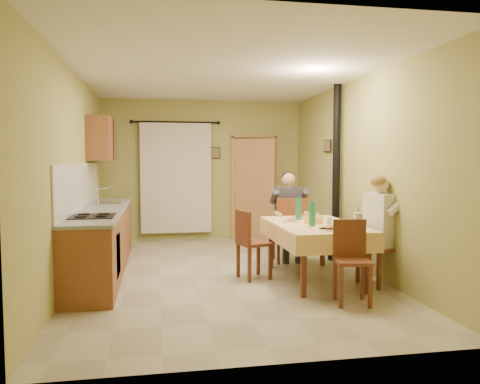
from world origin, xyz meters
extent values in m
cube|color=tan|center=(0.00, 0.00, 0.00)|extent=(4.00, 6.00, 0.01)
cube|color=tan|center=(0.00, 3.00, 1.40)|extent=(4.00, 0.04, 2.80)
cube|color=tan|center=(0.00, -3.00, 1.40)|extent=(4.00, 0.04, 2.80)
cube|color=tan|center=(-2.00, 0.00, 1.40)|extent=(0.04, 6.00, 2.80)
cube|color=tan|center=(2.00, 0.00, 1.40)|extent=(0.04, 6.00, 2.80)
cube|color=white|center=(0.00, 0.00, 2.80)|extent=(4.00, 6.00, 0.04)
cube|color=brown|center=(-1.70, 0.40, 0.44)|extent=(0.60, 3.60, 0.88)
cube|color=gray|center=(-1.70, 0.40, 0.90)|extent=(0.64, 3.64, 0.04)
cube|color=white|center=(-1.99, 0.40, 1.23)|extent=(0.02, 3.60, 0.66)
cube|color=silver|center=(-1.70, 1.20, 0.92)|extent=(0.42, 0.42, 0.03)
cube|color=black|center=(-1.70, -0.60, 0.93)|extent=(0.52, 0.56, 0.02)
cube|color=black|center=(-1.40, -0.60, 0.45)|extent=(0.01, 0.55, 0.55)
cube|color=brown|center=(-1.82, 1.70, 1.95)|extent=(0.35, 1.40, 0.70)
cylinder|color=black|center=(-0.55, 2.88, 2.35)|extent=(1.70, 0.04, 0.04)
cube|color=silver|center=(-0.55, 2.90, 1.25)|extent=(1.40, 0.06, 2.20)
cube|color=black|center=(1.05, 2.98, 1.03)|extent=(0.84, 0.03, 2.06)
cube|color=#B77E4D|center=(0.60, 2.97, 1.03)|extent=(0.06, 0.06, 2.12)
cube|color=#B77E4D|center=(1.50, 2.97, 1.03)|extent=(0.06, 0.06, 2.12)
cube|color=#B77E4D|center=(1.05, 2.97, 2.09)|extent=(0.96, 0.06, 0.06)
cube|color=#B77E4D|center=(1.03, 2.84, 1.02)|extent=(0.79, 0.29, 2.04)
cube|color=#F0C07B|center=(1.15, -0.54, 0.74)|extent=(1.09, 1.80, 0.04)
cube|color=#F0C07B|center=(1.16, -1.44, 0.63)|extent=(1.07, 0.03, 0.22)
cube|color=#F0C07B|center=(1.14, 0.35, 0.63)|extent=(1.07, 0.03, 0.22)
cube|color=#F0C07B|center=(0.62, -0.55, 0.63)|extent=(0.03, 1.79, 0.22)
cube|color=#F0C07B|center=(1.69, -0.54, 0.63)|extent=(0.03, 1.79, 0.22)
cylinder|color=white|center=(1.12, 0.08, 0.77)|extent=(0.25, 0.25, 0.02)
ellipsoid|color=#CC7233|center=(1.12, 0.08, 0.79)|extent=(0.12, 0.12, 0.05)
cylinder|color=white|center=(1.13, -1.12, 0.77)|extent=(0.25, 0.25, 0.02)
ellipsoid|color=#CC7233|center=(1.13, -1.12, 0.79)|extent=(0.12, 0.12, 0.05)
cylinder|color=white|center=(1.40, -0.86, 0.77)|extent=(0.25, 0.25, 0.02)
ellipsoid|color=#CC7233|center=(1.40, -0.86, 0.79)|extent=(0.12, 0.12, 0.05)
cylinder|color=white|center=(0.89, -0.34, 0.77)|extent=(0.25, 0.25, 0.02)
ellipsoid|color=#CC7233|center=(0.89, -0.34, 0.79)|extent=(0.12, 0.12, 0.05)
cylinder|color=yellow|center=(1.15, -0.49, 0.80)|extent=(0.26, 0.26, 0.08)
cylinder|color=white|center=(1.16, -1.09, 0.77)|extent=(0.28, 0.28, 0.02)
cube|color=tan|center=(1.18, -1.05, 0.79)|extent=(0.07, 0.06, 0.03)
cube|color=tan|center=(1.17, -1.07, 0.79)|extent=(0.07, 0.07, 0.03)
cube|color=tan|center=(1.18, -1.07, 0.79)|extent=(0.06, 0.07, 0.03)
cube|color=tan|center=(1.22, -1.09, 0.79)|extent=(0.05, 0.06, 0.03)
cube|color=tan|center=(1.15, -1.14, 0.79)|extent=(0.06, 0.07, 0.03)
cylinder|color=silver|center=(1.30, -0.71, 0.81)|extent=(0.07, 0.07, 0.10)
cylinder|color=silver|center=(1.30, -0.18, 0.81)|extent=(0.07, 0.07, 0.10)
cylinder|color=white|center=(1.41, -1.34, 0.88)|extent=(0.11, 0.11, 0.22)
cylinder|color=silver|center=(1.41, -1.34, 0.91)|extent=(0.02, 0.02, 0.30)
cube|color=#5F2E1A|center=(1.12, 0.60, 0.48)|extent=(0.49, 0.49, 0.04)
cube|color=#5F2E1A|center=(1.10, 0.39, 0.76)|extent=(0.46, 0.07, 0.52)
cube|color=#5F2E1A|center=(1.22, -1.63, 0.48)|extent=(0.44, 0.44, 0.04)
cube|color=#5F2E1A|center=(1.25, -1.47, 0.72)|extent=(0.38, 0.10, 0.43)
cube|color=#5F2E1A|center=(1.91, -0.93, 0.48)|extent=(0.56, 0.56, 0.04)
cube|color=#5F2E1A|center=(2.12, -0.88, 0.76)|extent=(0.15, 0.46, 0.53)
cube|color=#5F2E1A|center=(0.37, -0.34, 0.48)|extent=(0.48, 0.48, 0.04)
cube|color=#5F2E1A|center=(0.20, -0.40, 0.72)|extent=(0.15, 0.37, 0.43)
cube|color=#38333D|center=(1.11, 0.50, 0.56)|extent=(0.38, 0.42, 0.16)
cube|color=#38333D|center=(1.12, 0.63, 0.91)|extent=(0.41, 0.24, 0.54)
sphere|color=tan|center=(1.12, 0.62, 1.30)|extent=(0.21, 0.21, 0.21)
ellipsoid|color=black|center=(1.12, 0.66, 1.34)|extent=(0.21, 0.21, 0.16)
cube|color=silver|center=(2.01, -0.91, 0.56)|extent=(0.48, 0.45, 0.16)
cube|color=silver|center=(1.88, -0.94, 0.91)|extent=(0.31, 0.44, 0.54)
sphere|color=tan|center=(1.89, -0.93, 1.30)|extent=(0.21, 0.21, 0.21)
ellipsoid|color=olive|center=(1.85, -0.94, 1.34)|extent=(0.21, 0.21, 0.16)
cylinder|color=black|center=(1.90, 0.60, 1.40)|extent=(0.12, 0.12, 2.80)
cylinder|color=black|center=(1.90, 0.60, 0.15)|extent=(0.24, 0.24, 0.30)
cube|color=black|center=(0.25, 2.97, 1.75)|extent=(0.19, 0.03, 0.23)
cube|color=brown|center=(1.97, 1.20, 1.85)|extent=(0.03, 0.31, 0.21)
camera|label=1|loc=(-0.91, -6.48, 1.62)|focal=35.00mm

